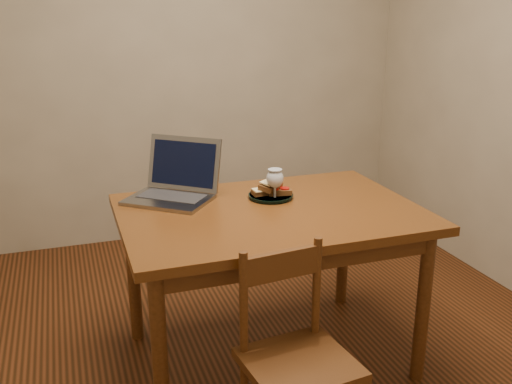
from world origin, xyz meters
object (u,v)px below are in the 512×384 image
object	(u,v)px
plate	(271,196)
laptop	(176,182)
table	(270,228)
chair	(296,349)
milk_glass	(275,185)

from	to	relation	value
plate	laptop	distance (m)	0.45
laptop	table	bearing A→B (deg)	-1.96
chair	plate	distance (m)	0.83
plate	milk_glass	bearing A→B (deg)	-87.44
table	laptop	world-z (taller)	laptop
plate	milk_glass	distance (m)	0.08
chair	milk_glass	world-z (taller)	milk_glass
chair	laptop	bearing A→B (deg)	97.87
milk_glass	laptop	size ratio (longest dim) A/B	0.31
table	plate	world-z (taller)	plate
plate	laptop	xyz separation A→B (m)	(-0.41, 0.16, 0.06)
plate	chair	bearing A→B (deg)	-103.51
chair	plate	world-z (taller)	same
chair	milk_glass	bearing A→B (deg)	69.07
chair	milk_glass	xyz separation A→B (m)	(0.18, 0.70, 0.39)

